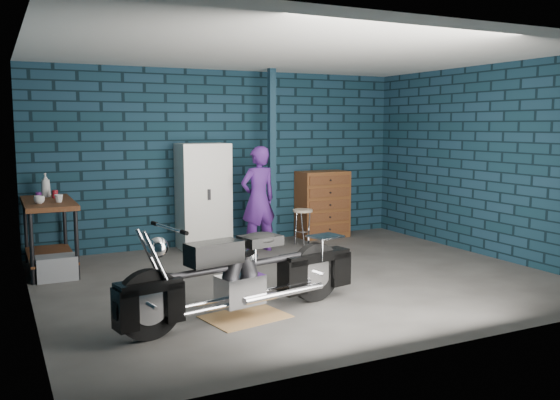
# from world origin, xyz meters

# --- Properties ---
(ground) EXTENTS (6.00, 6.00, 0.00)m
(ground) POSITION_xyz_m (0.00, 0.00, 0.00)
(ground) COLOR #53514E
(ground) RESTS_ON ground
(room_walls) EXTENTS (6.02, 5.01, 2.71)m
(room_walls) POSITION_xyz_m (0.00, 0.55, 1.90)
(room_walls) COLOR #102935
(room_walls) RESTS_ON ground
(support_post) EXTENTS (0.10, 0.10, 2.70)m
(support_post) POSITION_xyz_m (0.55, 1.95, 1.35)
(support_post) COLOR #122A39
(support_post) RESTS_ON ground
(workbench) EXTENTS (0.60, 1.40, 0.91)m
(workbench) POSITION_xyz_m (-2.68, 1.75, 0.46)
(workbench) COLOR brown
(workbench) RESTS_ON ground
(drip_mat) EXTENTS (0.87, 0.71, 0.01)m
(drip_mat) POSITION_xyz_m (-1.15, -1.06, 0.00)
(drip_mat) COLOR #9C7A44
(drip_mat) RESTS_ON ground
(motorcycle) EXTENTS (2.31, 1.03, 0.98)m
(motorcycle) POSITION_xyz_m (-1.15, -1.06, 0.49)
(motorcycle) COLOR black
(motorcycle) RESTS_ON ground
(person) EXTENTS (0.61, 0.44, 1.55)m
(person) POSITION_xyz_m (0.20, 1.68, 0.78)
(person) COLOR #4E217C
(person) RESTS_ON ground
(storage_bin) EXTENTS (0.47, 0.33, 0.29)m
(storage_bin) POSITION_xyz_m (-2.66, 1.25, 0.15)
(storage_bin) COLOR gray
(storage_bin) RESTS_ON ground
(locker) EXTENTS (0.74, 0.53, 1.59)m
(locker) POSITION_xyz_m (-0.46, 2.23, 0.79)
(locker) COLOR silver
(locker) RESTS_ON ground
(tool_chest) EXTENTS (0.82, 0.46, 1.10)m
(tool_chest) POSITION_xyz_m (1.62, 2.23, 0.55)
(tool_chest) COLOR brown
(tool_chest) RESTS_ON ground
(shop_stool) EXTENTS (0.32, 0.32, 0.56)m
(shop_stool) POSITION_xyz_m (1.00, 1.78, 0.28)
(shop_stool) COLOR #BCAB8E
(shop_stool) RESTS_ON ground
(cup_a) EXTENTS (0.16, 0.16, 0.10)m
(cup_a) POSITION_xyz_m (-2.80, 1.46, 0.96)
(cup_a) COLOR #BCAB8E
(cup_a) RESTS_ON workbench
(cup_b) EXTENTS (0.13, 0.13, 0.10)m
(cup_b) POSITION_xyz_m (-2.58, 1.49, 0.96)
(cup_b) COLOR #BCAB8E
(cup_b) RESTS_ON workbench
(mug_purple) EXTENTS (0.08, 0.08, 0.10)m
(mug_purple) POSITION_xyz_m (-2.78, 1.83, 0.96)
(mug_purple) COLOR #4F175F
(mug_purple) RESTS_ON workbench
(mug_red) EXTENTS (0.09, 0.09, 0.10)m
(mug_red) POSITION_xyz_m (-2.57, 1.97, 0.96)
(mug_red) COLOR maroon
(mug_red) RESTS_ON workbench
(bottle) EXTENTS (0.15, 0.15, 0.32)m
(bottle) POSITION_xyz_m (-2.67, 2.16, 1.07)
(bottle) COLOR gray
(bottle) RESTS_ON workbench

